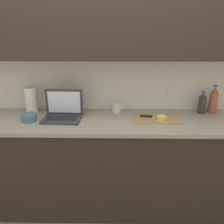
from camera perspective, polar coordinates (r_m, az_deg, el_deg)
name	(u,v)px	position (r m, az deg, el deg)	size (l,w,h in m)	color
ground_plane	(100,202)	(2.60, -2.87, -20.79)	(12.00, 12.00, 0.00)	#847056
wall_back	(99,42)	(2.22, -3.16, 16.39)	(5.20, 0.38, 2.60)	white
counter_unit	(97,163)	(2.33, -3.54, -12.05)	(2.51, 0.61, 0.90)	#332823
laptop	(63,112)	(2.19, -11.74, 0.00)	(0.35, 0.25, 0.25)	#333338
cutting_board	(157,119)	(2.17, 10.67, -1.68)	(0.40, 0.23, 0.01)	tan
knife	(150,116)	(2.19, 9.07, -1.06)	(0.27, 0.06, 0.02)	silver
lemon_half_cut	(161,118)	(2.14, 11.82, -1.41)	(0.08, 0.08, 0.04)	yellow
bottle_green_soda	(202,103)	(2.43, 20.87, 2.00)	(0.07, 0.07, 0.22)	#333338
bottle_oil_tall	(213,100)	(2.46, 23.21, 2.57)	(0.08, 0.08, 0.28)	#A34C2D
measuring_cup	(116,107)	(2.31, 1.08, 1.09)	(0.11, 0.09, 0.10)	silver
bowl_white	(29,117)	(2.21, -19.36, -1.26)	(0.14, 0.14, 0.07)	slate
paper_towel_roll	(31,100)	(2.41, -18.86, 2.73)	(0.11, 0.11, 0.25)	white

